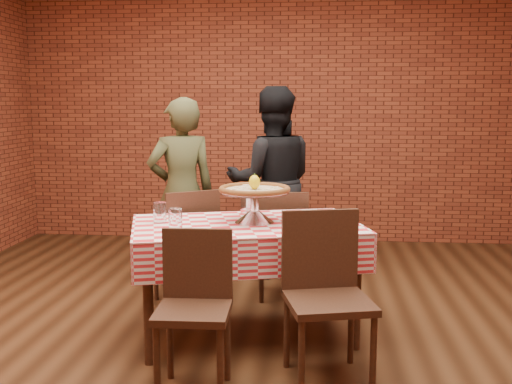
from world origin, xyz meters
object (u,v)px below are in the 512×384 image
(water_glass_left, at_px, (175,219))
(diner_black, at_px, (272,182))
(chair_near_left, at_px, (193,316))
(chair_far_left, at_px, (185,246))
(chair_far_right, at_px, (282,243))
(diner_olive, at_px, (182,192))
(water_glass_right, at_px, (160,213))
(chair_near_right, at_px, (329,300))
(table, at_px, (246,280))
(pizza_stand, at_px, (255,207))
(condiment_caddy, at_px, (249,205))
(pizza, at_px, (255,190))

(water_glass_left, height_order, diner_black, diner_black)
(chair_near_left, height_order, chair_far_left, chair_far_left)
(chair_far_right, height_order, diner_olive, diner_olive)
(water_glass_right, xyz_separation_m, chair_near_right, (1.09, -0.58, -0.36))
(water_glass_left, height_order, chair_far_left, chair_far_left)
(table, relative_size, diner_black, 0.86)
(diner_olive, xyz_separation_m, diner_black, (0.73, 0.37, 0.05))
(table, xyz_separation_m, chair_far_right, (0.19, 0.83, 0.06))
(pizza_stand, bearing_deg, diner_olive, 124.37)
(water_glass_left, bearing_deg, table, 31.29)
(water_glass_right, bearing_deg, chair_far_left, 87.96)
(chair_near_left, xyz_separation_m, chair_near_right, (0.71, 0.22, 0.04))
(condiment_caddy, relative_size, chair_near_left, 0.15)
(chair_far_left, distance_m, diner_black, 1.12)
(chair_near_left, distance_m, chair_far_left, 1.47)
(water_glass_left, distance_m, chair_far_right, 1.30)
(table, distance_m, chair_near_right, 0.81)
(chair_far_right, xyz_separation_m, diner_black, (-0.12, 0.62, 0.40))
(chair_far_right, bearing_deg, table, 71.27)
(pizza_stand, height_order, chair_near_right, pizza_stand)
(pizza, xyz_separation_m, water_glass_right, (-0.61, -0.07, -0.14))
(table, bearing_deg, water_glass_right, -176.47)
(pizza, bearing_deg, water_glass_right, -173.09)
(chair_far_left, bearing_deg, pizza_stand, 104.05)
(table, distance_m, pizza, 0.60)
(diner_olive, bearing_deg, diner_black, -178.72)
(table, xyz_separation_m, diner_olive, (-0.67, 1.09, 0.41))
(pizza_stand, bearing_deg, table, -142.08)
(water_glass_left, bearing_deg, diner_olive, 100.89)
(pizza, xyz_separation_m, condiment_caddy, (-0.07, 0.30, -0.15))
(water_glass_left, relative_size, chair_far_right, 0.15)
(pizza_stand, xyz_separation_m, diner_olive, (-0.72, 1.05, -0.07))
(water_glass_right, xyz_separation_m, chair_far_left, (0.02, 0.63, -0.38))
(chair_far_right, height_order, diner_black, diner_black)
(chair_near_left, xyz_separation_m, diner_black, (0.25, 2.29, 0.41))
(condiment_caddy, height_order, diner_black, diner_black)
(condiment_caddy, bearing_deg, table, -126.26)
(water_glass_right, bearing_deg, diner_black, 67.28)
(diner_olive, bearing_deg, chair_far_left, 78.79)
(chair_far_left, bearing_deg, pizza, 104.05)
(pizza_stand, bearing_deg, water_glass_right, -173.09)
(pizza, height_order, chair_near_left, pizza)
(water_glass_right, xyz_separation_m, condiment_caddy, (0.54, 0.38, -0.00))
(chair_far_right, bearing_deg, diner_black, -84.69)
(chair_near_right, bearing_deg, chair_near_left, -176.80)
(water_glass_left, relative_size, chair_near_left, 0.16)
(diner_black, bearing_deg, water_glass_right, 59.23)
(chair_near_right, bearing_deg, pizza, 111.91)
(table, distance_m, chair_far_left, 0.81)
(chair_near_right, distance_m, chair_far_left, 1.61)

